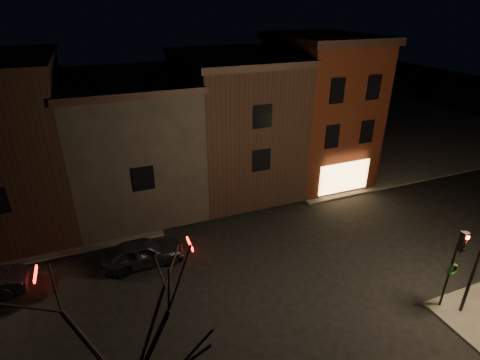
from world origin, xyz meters
name	(u,v)px	position (x,y,z in m)	size (l,w,h in m)	color
ground	(277,266)	(0.00, 0.00, 0.00)	(120.00, 120.00, 0.00)	black
sidewalk_far_right	(354,122)	(20.00, 20.00, 0.06)	(30.00, 30.00, 0.12)	#2D2B28
corner_building	(318,108)	(8.00, 9.47, 5.40)	(6.50, 8.50, 10.50)	#41170B
row_building_a	(233,121)	(1.50, 10.50, 4.83)	(7.30, 10.30, 9.40)	black
row_building_b	(131,140)	(-5.75, 10.50, 4.33)	(7.80, 10.30, 8.40)	black
row_building_c	(4,143)	(-13.00, 10.50, 5.08)	(7.30, 10.30, 9.90)	black
traffic_signal	(456,259)	(5.60, -5.51, 2.81)	(0.58, 0.38, 4.05)	black
bare_tree_left	(119,336)	(-8.00, -7.00, 5.43)	(5.60, 5.60, 7.50)	black
parked_car_a	(143,252)	(-6.50, 2.78, 0.72)	(1.71, 4.24, 1.45)	black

